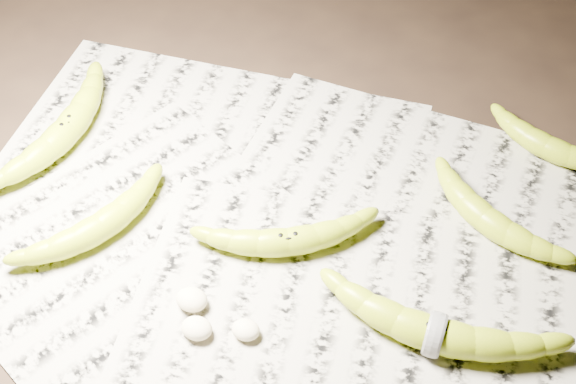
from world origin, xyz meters
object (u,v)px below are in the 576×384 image
(banana_upper_a, at_px, (486,217))
(banana_upper_b, at_px, (548,145))
(banana_center, at_px, (288,240))
(banana_taped, at_px, (435,333))
(banana_left_a, at_px, (66,128))
(banana_left_b, at_px, (100,225))

(banana_upper_a, bearing_deg, banana_upper_b, 100.81)
(banana_center, distance_m, banana_upper_a, 0.25)
(banana_taped, height_order, banana_upper_b, banana_taped)
(banana_left_a, height_order, banana_left_b, banana_left_a)
(banana_taped, relative_size, banana_upper_b, 1.51)
(banana_left_b, relative_size, banana_center, 0.98)
(banana_center, xyz_separation_m, banana_upper_b, (0.27, 0.27, -0.00))
(banana_center, bearing_deg, banana_taped, -46.83)
(banana_upper_b, bearing_deg, banana_taped, -84.57)
(banana_center, bearing_deg, banana_upper_a, 0.63)
(banana_center, bearing_deg, banana_left_b, 166.55)
(banana_taped, bearing_deg, banana_upper_b, 76.63)
(banana_center, height_order, banana_taped, banana_taped)
(banana_center, height_order, banana_upper_a, same)
(banana_left_b, xyz_separation_m, banana_center, (0.22, 0.06, -0.00))
(banana_left_a, height_order, banana_upper_a, banana_left_a)
(banana_left_a, xyz_separation_m, banana_left_b, (0.13, -0.13, -0.00))
(banana_upper_b, bearing_deg, banana_left_a, -144.51)
(banana_left_b, relative_size, banana_upper_b, 1.17)
(banana_left_a, xyz_separation_m, banana_taped, (0.54, -0.14, 0.00))
(banana_left_b, height_order, banana_upper_b, banana_left_b)
(banana_upper_a, bearing_deg, banana_taped, -66.58)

